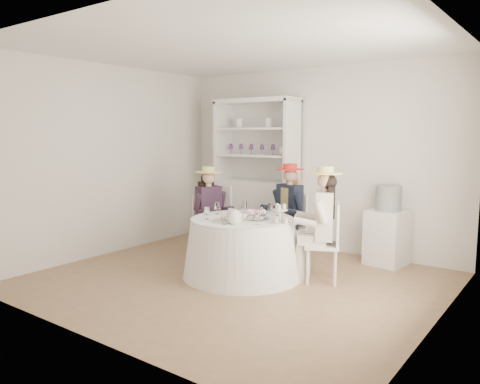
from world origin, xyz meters
The scene contains 23 objects.
ground centered at (0.00, 0.00, 0.00)m, with size 4.50×4.50×0.00m, color brown.
ceiling centered at (0.00, 0.00, 2.70)m, with size 4.50×4.50×0.00m, color white.
wall_back centered at (0.00, 2.00, 1.35)m, with size 4.50×4.50×0.00m, color silver.
wall_front centered at (0.00, -2.00, 1.35)m, with size 4.50×4.50×0.00m, color silver.
wall_left centered at (-2.25, 0.00, 1.35)m, with size 4.50×4.50×0.00m, color silver.
wall_right centered at (2.25, 0.00, 1.35)m, with size 4.50×4.50×0.00m, color silver.
tea_table centered at (-0.03, 0.20, 0.36)m, with size 1.45×1.45×0.72m.
hutch centered at (-0.87, 1.74, 0.80)m, with size 1.39×0.64×2.26m.
side_table centered at (1.21, 1.75, 0.36)m, with size 0.47×0.47×0.72m, color silver.
hatbox centered at (1.21, 1.75, 0.89)m, with size 0.34×0.34×0.34m, color black.
guest_left centered at (-0.89, 0.60, 0.72)m, with size 0.53×0.48×1.28m.
guest_mid centered at (0.05, 1.15, 0.75)m, with size 0.50×0.54×1.33m.
guest_right centered at (0.84, 0.57, 0.77)m, with size 0.57×0.52×1.36m.
spare_chair centered at (-0.94, 1.03, 0.53)m, with size 0.42×0.42×0.99m.
teacup_a centered at (-0.31, 0.33, 0.75)m, with size 0.08×0.08×0.07m, color white.
teacup_b centered at (-0.05, 0.46, 0.75)m, with size 0.06×0.06×0.06m, color white.
teacup_c centered at (0.26, 0.30, 0.75)m, with size 0.09×0.09×0.07m, color white.
flower_bowl centered at (0.19, 0.19, 0.75)m, with size 0.22×0.22×0.05m, color white.
flower_arrangement centered at (0.18, 0.18, 0.80)m, with size 0.17×0.17×0.06m.
table_teapot centered at (0.11, -0.15, 0.79)m, with size 0.24×0.17×0.18m.
sandwich_plate centered at (-0.09, -0.12, 0.73)m, with size 0.26×0.26×0.06m.
cupcake_stand centered at (0.49, 0.20, 0.80)m, with size 0.23×0.23×0.22m.
stemware_set centered at (-0.03, 0.20, 0.79)m, with size 0.91×0.91×0.15m.
Camera 1 is at (3.23, -4.30, 1.74)m, focal length 35.00 mm.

